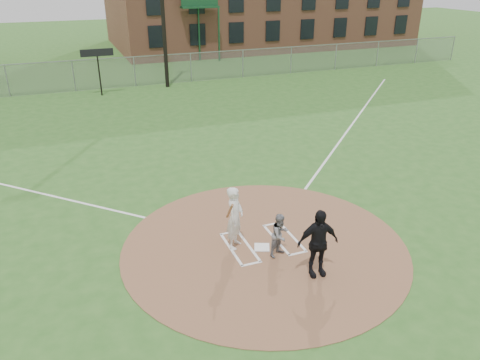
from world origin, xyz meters
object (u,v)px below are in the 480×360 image
object	(u,v)px
home_plate	(262,247)
catcher	(280,235)
batter_at_plate	(235,218)
umpire	(318,243)

from	to	relation	value
home_plate	catcher	xyz separation A→B (m)	(0.34, -0.49, 0.63)
batter_at_plate	home_plate	bearing A→B (deg)	-28.47
catcher	batter_at_plate	world-z (taller)	batter_at_plate
home_plate	catcher	size ratio (longest dim) A/B	0.34
umpire	batter_at_plate	bearing A→B (deg)	133.35
catcher	umpire	xyz separation A→B (m)	(0.50, -1.19, 0.32)
batter_at_plate	umpire	bearing A→B (deg)	-53.34
catcher	batter_at_plate	distance (m)	1.39
catcher	batter_at_plate	bearing A→B (deg)	115.42
home_plate	umpire	xyz separation A→B (m)	(0.83, -1.68, 0.95)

